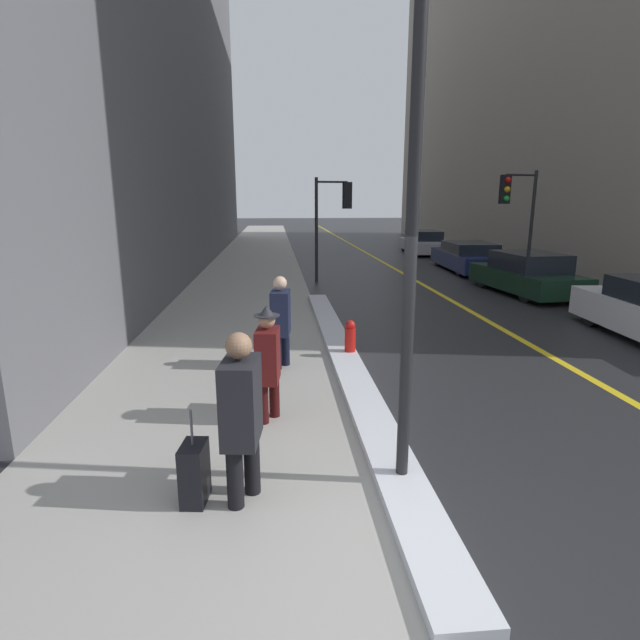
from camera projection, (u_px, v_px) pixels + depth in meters
name	position (u px, v px, depth m)	size (l,w,h in m)	color
ground_plane	(416.00, 564.00, 3.97)	(160.00, 160.00, 0.00)	#232326
sidewalk_slab	(250.00, 279.00, 18.31)	(4.00, 80.00, 0.01)	#9E9B93
road_centre_stripe	(409.00, 277.00, 18.85)	(0.16, 80.00, 0.00)	gold
snow_bank_curb	(345.00, 358.00, 8.95)	(0.51, 11.83, 0.12)	silver
building_facade_left	(124.00, 26.00, 20.44)	(6.00, 36.00, 19.53)	slate
building_facade_right	(566.00, 7.00, 23.67)	(6.00, 36.00, 23.52)	gray
lamp_post	(416.00, 136.00, 4.33)	(0.28, 0.28, 5.72)	black
traffic_light_near	(336.00, 207.00, 17.36)	(1.31, 0.41, 3.59)	black
traffic_light_far	(516.00, 204.00, 16.10)	(1.30, 0.45, 3.76)	black
pedestrian_with_shoulder_bag	(242.00, 410.00, 4.61)	(0.38, 0.77, 1.68)	black
pedestrian_in_fedora	(268.00, 359.00, 6.38)	(0.33, 0.70, 1.54)	#340C0C
pedestrian_in_glasses	(281.00, 318.00, 8.42)	(0.36, 0.55, 1.59)	black
parked_car_dark_green	(527.00, 274.00, 15.29)	(2.03, 4.28, 1.28)	black
parked_car_navy	(468.00, 257.00, 20.42)	(2.05, 4.98, 1.16)	navy
parked_car_silver	(423.00, 243.00, 27.03)	(2.12, 4.62, 1.24)	#B2B2B7
rolling_suitcase	(194.00, 474.00, 4.71)	(0.26, 0.38, 0.95)	black
fire_hydrant	(350.00, 339.00, 9.12)	(0.20, 0.20, 0.70)	red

